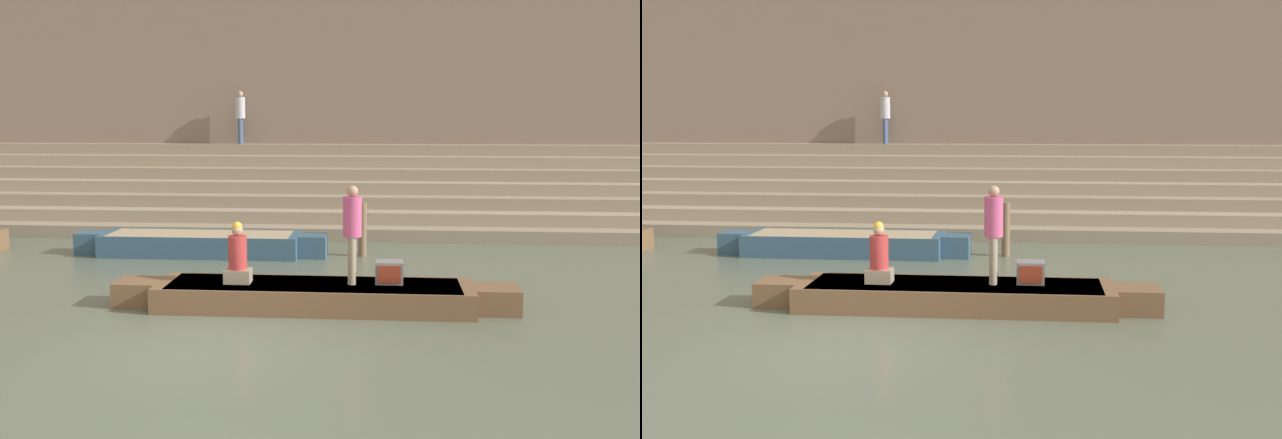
% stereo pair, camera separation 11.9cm
% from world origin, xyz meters
% --- Properties ---
extents(ground_plane, '(120.00, 120.00, 0.00)m').
position_xyz_m(ground_plane, '(0.00, 0.00, 0.00)').
color(ground_plane, '#566051').
extents(ghat_steps, '(36.00, 5.06, 2.24)m').
position_xyz_m(ghat_steps, '(0.00, 11.80, 0.80)').
color(ghat_steps, gray).
rests_on(ghat_steps, ground).
extents(back_wall, '(34.20, 1.28, 8.63)m').
position_xyz_m(back_wall, '(0.00, 14.20, 4.29)').
color(back_wall, '#7F6B5B').
rests_on(back_wall, ground).
extents(rowboat_main, '(6.68, 1.44, 0.42)m').
position_xyz_m(rowboat_main, '(1.33, 2.12, 0.22)').
color(rowboat_main, brown).
rests_on(rowboat_main, ground).
extents(person_standing, '(0.31, 0.31, 1.63)m').
position_xyz_m(person_standing, '(1.95, 2.19, 1.36)').
color(person_standing, gray).
rests_on(person_standing, rowboat_main).
extents(person_rowing, '(0.43, 0.34, 1.03)m').
position_xyz_m(person_rowing, '(0.06, 2.09, 0.83)').
color(person_rowing, gray).
rests_on(person_rowing, rowboat_main).
extents(tv_set, '(0.46, 0.40, 0.37)m').
position_xyz_m(tv_set, '(2.57, 2.28, 0.60)').
color(tv_set, slate).
rests_on(tv_set, rowboat_main).
extents(moored_boat_shore, '(5.74, 1.25, 0.49)m').
position_xyz_m(moored_boat_shore, '(-1.67, 6.58, 0.26)').
color(moored_boat_shore, '#33516B').
rests_on(moored_boat_shore, ground).
extents(mooring_post, '(0.19, 0.19, 1.22)m').
position_xyz_m(mooring_post, '(2.00, 6.73, 0.61)').
color(mooring_post, brown).
rests_on(mooring_post, ground).
extents(person_on_steps, '(0.30, 0.30, 1.63)m').
position_xyz_m(person_on_steps, '(-1.99, 13.24, 3.19)').
color(person_on_steps, '#3D4C75').
rests_on(person_on_steps, ghat_steps).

